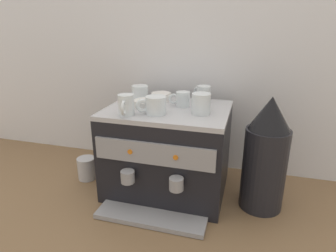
% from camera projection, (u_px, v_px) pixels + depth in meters
% --- Properties ---
extents(ground_plane, '(4.00, 4.00, 0.00)m').
position_uv_depth(ground_plane, '(168.00, 187.00, 1.41)').
color(ground_plane, brown).
extents(tiled_backsplash_wall, '(2.80, 0.03, 1.06)m').
position_uv_depth(tiled_backsplash_wall, '(184.00, 68.00, 1.50)').
color(tiled_backsplash_wall, silver).
rests_on(tiled_backsplash_wall, ground_plane).
extents(espresso_machine, '(0.53, 0.52, 0.40)m').
position_uv_depth(espresso_machine, '(168.00, 150.00, 1.34)').
color(espresso_machine, black).
rests_on(espresso_machine, ground_plane).
extents(ceramic_cup_0, '(0.08, 0.12, 0.08)m').
position_uv_depth(ceramic_cup_0, '(202.00, 103.00, 1.18)').
color(ceramic_cup_0, silver).
rests_on(ceramic_cup_0, espresso_machine).
extents(ceramic_cup_1, '(0.12, 0.08, 0.07)m').
position_uv_depth(ceramic_cup_1, '(155.00, 105.00, 1.18)').
color(ceramic_cup_1, silver).
rests_on(ceramic_cup_1, espresso_machine).
extents(ceramic_cup_2, '(0.08, 0.12, 0.07)m').
position_uv_depth(ceramic_cup_2, '(140.00, 92.00, 1.41)').
color(ceramic_cup_2, silver).
rests_on(ceramic_cup_2, espresso_machine).
extents(ceramic_cup_3, '(0.06, 0.11, 0.08)m').
position_uv_depth(ceramic_cup_3, '(126.00, 105.00, 1.16)').
color(ceramic_cup_3, silver).
rests_on(ceramic_cup_3, espresso_machine).
extents(ceramic_cup_4, '(0.10, 0.06, 0.07)m').
position_uv_depth(ceramic_cup_4, '(182.00, 99.00, 1.29)').
color(ceramic_cup_4, silver).
rests_on(ceramic_cup_4, espresso_machine).
extents(ceramic_cup_5, '(0.09, 0.08, 0.08)m').
position_uv_depth(ceramic_cup_5, '(203.00, 94.00, 1.36)').
color(ceramic_cup_5, silver).
rests_on(ceramic_cup_5, espresso_machine).
extents(ceramic_bowl_0, '(0.10, 0.10, 0.04)m').
position_uv_depth(ceramic_bowl_0, '(161.00, 97.00, 1.39)').
color(ceramic_bowl_0, white).
rests_on(ceramic_bowl_0, espresso_machine).
extents(ceramic_bowl_1, '(0.11, 0.11, 0.03)m').
position_uv_depth(ceramic_bowl_1, '(147.00, 104.00, 1.28)').
color(ceramic_bowl_1, white).
rests_on(ceramic_bowl_1, espresso_machine).
extents(coffee_grinder, '(0.18, 0.18, 0.49)m').
position_uv_depth(coffee_grinder, '(265.00, 156.00, 1.19)').
color(coffee_grinder, black).
rests_on(coffee_grinder, ground_plane).
extents(milk_pitcher, '(0.09, 0.09, 0.11)m').
position_uv_depth(milk_pitcher, '(87.00, 168.00, 1.47)').
color(milk_pitcher, '#B7B7BC').
rests_on(milk_pitcher, ground_plane).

